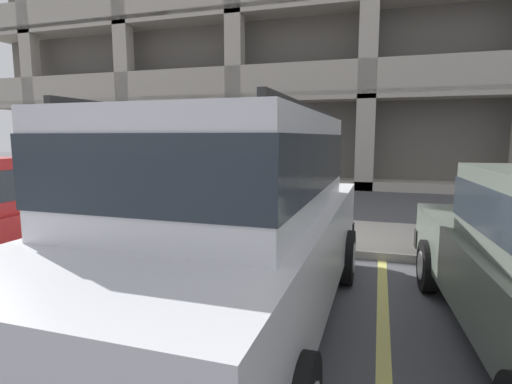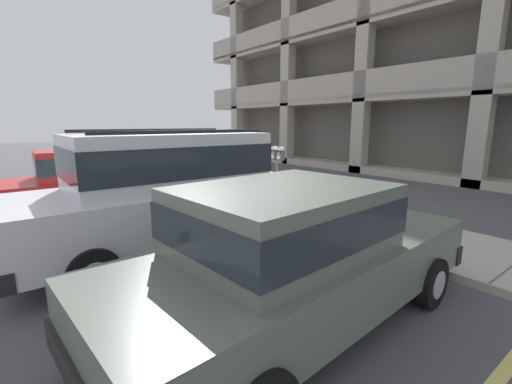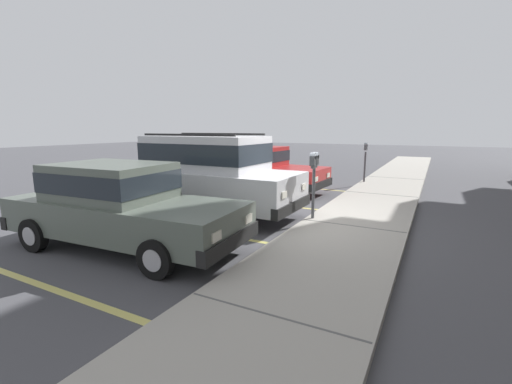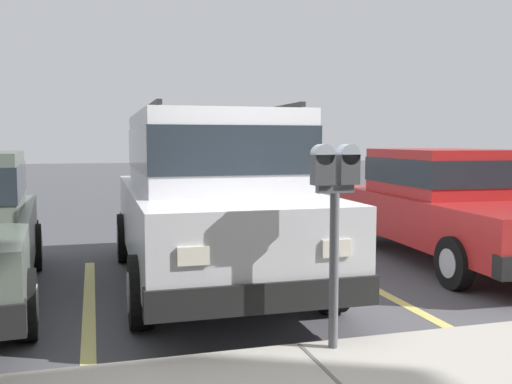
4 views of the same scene
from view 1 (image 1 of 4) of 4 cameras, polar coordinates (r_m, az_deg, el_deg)
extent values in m
cube|color=#4C4C51|center=(6.12, 2.80, -9.52)|extent=(80.00, 80.00, 0.10)
cube|color=#ADA89E|center=(7.31, 5.35, -5.74)|extent=(40.00, 2.20, 0.12)
cube|color=#606060|center=(8.99, -20.50, -3.24)|extent=(0.03, 2.16, 0.00)
cube|color=#606060|center=(7.30, 5.35, -5.27)|extent=(0.03, 2.16, 0.00)
cube|color=#DBD16B|center=(5.50, -17.17, -11.35)|extent=(0.12, 4.80, 0.01)
cube|color=#DBD16B|center=(4.62, 17.66, -15.15)|extent=(0.12, 4.80, 0.01)
cube|color=silver|center=(3.74, -3.30, -8.45)|extent=(1.88, 4.72, 0.80)
cube|color=silver|center=(3.55, -3.70, 4.13)|extent=(1.65, 2.93, 0.84)
cube|color=#232B33|center=(3.55, -3.70, 4.47)|extent=(1.67, 2.95, 0.46)
cube|color=black|center=(5.96, 4.74, -5.05)|extent=(1.88, 0.18, 0.24)
cube|color=silver|center=(5.84, 10.36, -1.81)|extent=(0.24, 0.03, 0.14)
cube|color=silver|center=(6.08, -0.36, -1.29)|extent=(0.24, 0.03, 0.14)
cylinder|color=black|center=(5.04, 12.65, -9.05)|extent=(0.21, 0.66, 0.66)
cylinder|color=#B2B2B7|center=(5.04, 12.65, -9.05)|extent=(0.22, 0.37, 0.36)
cylinder|color=black|center=(5.48, -6.64, -7.52)|extent=(0.21, 0.66, 0.66)
cylinder|color=#B2B2B7|center=(5.48, -6.64, -7.52)|extent=(0.22, 0.37, 0.36)
cylinder|color=black|center=(3.24, -29.80, -19.82)|extent=(0.21, 0.66, 0.66)
cylinder|color=#B2B2B7|center=(3.24, -29.80, -19.82)|extent=(0.22, 0.37, 0.36)
cube|color=black|center=(3.36, 7.46, 11.72)|extent=(0.08, 2.62, 0.05)
cube|color=black|center=(3.85, -13.51, 11.07)|extent=(0.08, 2.62, 0.05)
cube|color=black|center=(7.13, -23.55, -3.77)|extent=(1.74, 0.26, 0.24)
cube|color=silver|center=(6.77, -20.16, -2.12)|extent=(0.24, 0.04, 0.14)
cube|color=silver|center=(7.50, -26.28, -1.52)|extent=(0.24, 0.04, 0.14)
cylinder|color=black|center=(6.03, -23.04, -6.96)|extent=(0.20, 0.61, 0.60)
cylinder|color=#B2B2B7|center=(6.03, -23.04, -6.96)|extent=(0.20, 0.34, 0.33)
cylinder|color=black|center=(7.26, -32.65, -5.13)|extent=(0.20, 0.61, 0.60)
cylinder|color=#B2B2B7|center=(7.26, -32.65, -5.13)|extent=(0.20, 0.34, 0.33)
cube|color=black|center=(6.01, 29.98, -6.27)|extent=(1.74, 0.27, 0.24)
cube|color=silver|center=(5.88, 25.07, -3.85)|extent=(0.24, 0.05, 0.14)
cylinder|color=black|center=(5.10, 23.33, -9.65)|extent=(0.20, 0.61, 0.60)
cylinder|color=#B2B2B7|center=(5.10, 23.33, -9.65)|extent=(0.20, 0.34, 0.33)
cylinder|color=#595B60|center=(6.33, 1.68, -1.94)|extent=(0.07, 0.07, 1.16)
cube|color=#595B60|center=(6.25, 1.70, 3.56)|extent=(0.28, 0.06, 0.06)
cube|color=#424447|center=(6.27, 0.82, 4.86)|extent=(0.15, 0.11, 0.22)
cylinder|color=#9EA8B2|center=(6.27, 0.82, 5.86)|extent=(0.15, 0.11, 0.15)
cube|color=#B7B293|center=(6.22, 0.67, 4.48)|extent=(0.08, 0.01, 0.08)
cube|color=#424447|center=(6.22, 2.59, 4.83)|extent=(0.15, 0.11, 0.22)
cylinder|color=#9EA8B2|center=(6.21, 2.60, 5.84)|extent=(0.15, 0.11, 0.15)
cube|color=#B7B293|center=(6.16, 2.45, 4.44)|extent=(0.08, 0.01, 0.08)
cube|color=#A8A093|center=(18.60, 15.66, 2.59)|extent=(32.00, 10.00, 0.30)
cube|color=#A8A093|center=(18.58, 16.01, 11.84)|extent=(32.00, 10.00, 0.30)
cube|color=#A8A093|center=(13.76, 15.62, 15.64)|extent=(32.00, 0.20, 1.10)
cube|color=#A8A093|center=(19.03, 16.38, 20.88)|extent=(32.00, 10.00, 0.30)
camera|label=2|loc=(4.04, 92.78, 4.63)|focal=24.00mm
camera|label=3|loc=(10.19, 51.77, 7.08)|focal=24.00mm
camera|label=4|loc=(9.83, 17.49, 6.82)|focal=40.00mm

